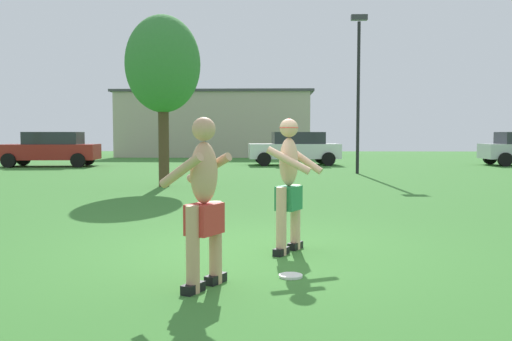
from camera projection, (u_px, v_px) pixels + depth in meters
name	position (u px, v px, depth m)	size (l,w,h in m)	color
ground_plane	(249.00, 250.00, 7.08)	(80.00, 80.00, 0.00)	#38752D
player_with_cap	(289.00, 179.00, 6.90)	(0.74, 0.67, 1.70)	black
player_in_red	(204.00, 199.00, 5.29)	(0.71, 0.79, 1.66)	black
frisbee	(291.00, 276.00, 5.74)	(0.25, 0.25, 0.03)	white
car_red_near_post	(51.00, 148.00, 25.11)	(4.45, 2.37, 1.58)	maroon
car_white_mid_lot	(295.00, 148.00, 26.32)	(4.45, 2.36, 1.58)	white
lamp_post	(358.00, 77.00, 20.42)	(0.60, 0.24, 5.89)	black
outbuilding_behind_lot	(216.00, 124.00, 36.78)	(12.82, 5.57, 4.29)	#B2A893
tree_right_field	(163.00, 65.00, 15.37)	(2.10, 2.10, 4.81)	#4C3823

